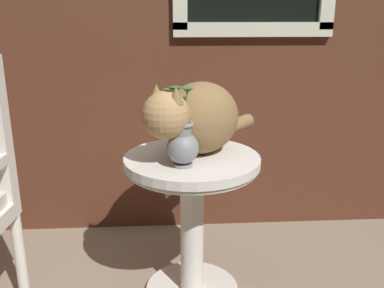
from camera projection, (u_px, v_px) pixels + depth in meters
The scene contains 3 objects.
wicker_side_table at pixel (192, 201), 1.73m from camera, with size 0.53×0.53×0.62m.
cat at pixel (197, 117), 1.67m from camera, with size 0.49×0.54×0.30m.
pewter_vase_with_ivy at pixel (182, 143), 1.54m from camera, with size 0.12×0.12×0.29m.
Camera 1 is at (0.03, -1.35, 1.17)m, focal length 40.37 mm.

